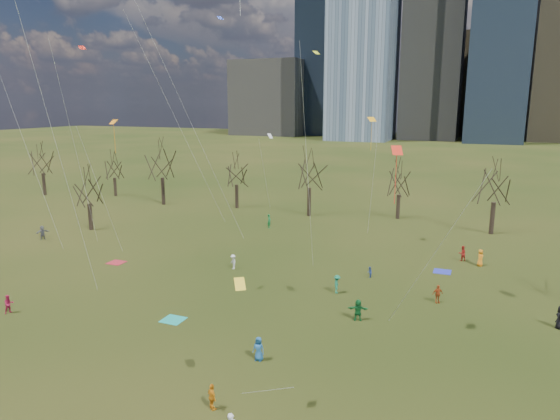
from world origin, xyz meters
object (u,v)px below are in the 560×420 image
at_px(blanket_navy, 442,272).
at_px(person_2, 9,304).
at_px(blanket_teal, 173,320).
at_px(blanket_crimson, 116,263).
at_px(person_4, 212,397).
at_px(person_0, 259,349).

distance_m(blanket_navy, person_2, 37.48).
distance_m(blanket_teal, person_2, 12.87).
distance_m(blanket_navy, blanket_crimson, 32.13).
bearing_deg(person_2, blanket_teal, -52.53).
xyz_separation_m(blanket_crimson, person_4, (21.30, -17.86, 0.72)).
bearing_deg(person_0, person_4, -90.92).
bearing_deg(blanket_teal, person_4, -46.12).
bearing_deg(person_0, blanket_crimson, 150.43).
relative_size(blanket_teal, person_2, 1.09).
height_order(blanket_crimson, person_2, person_2).
bearing_deg(person_4, blanket_crimson, -3.55).
xyz_separation_m(blanket_navy, person_0, (-9.26, -21.85, 0.76)).
height_order(blanket_teal, person_0, person_0).
xyz_separation_m(person_0, person_2, (-20.66, -0.72, -0.04)).
bearing_deg(person_4, person_2, 23.10).
bearing_deg(person_4, person_0, -54.73).
height_order(blanket_crimson, person_0, person_0).
relative_size(blanket_teal, person_4, 1.09).
bearing_deg(blanket_crimson, person_0, -29.82).
height_order(blanket_navy, person_0, person_0).
bearing_deg(person_2, blanket_crimson, 24.04).
distance_m(blanket_crimson, person_2, 13.03).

